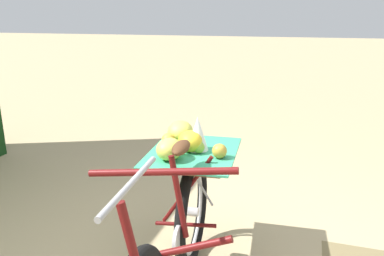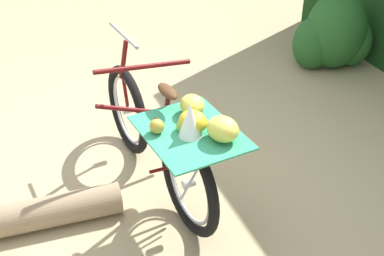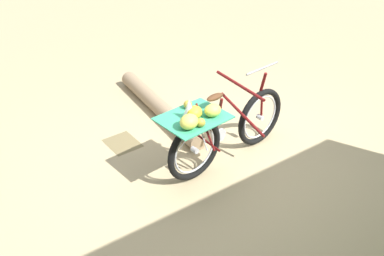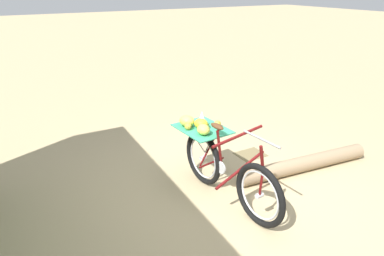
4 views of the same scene
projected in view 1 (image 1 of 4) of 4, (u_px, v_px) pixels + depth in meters
name	position (u px, v px, depth m)	size (l,w,h in m)	color
bicycle	(175.00, 226.00, 2.10)	(0.71, 1.79, 1.03)	black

